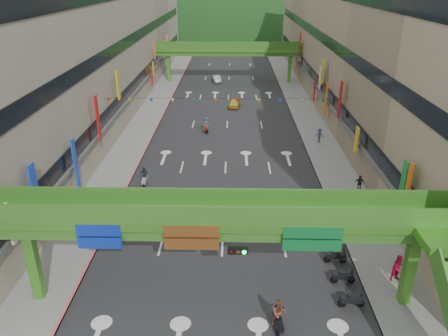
{
  "coord_description": "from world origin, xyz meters",
  "views": [
    {
      "loc": [
        0.65,
        -14.96,
        18.16
      ],
      "look_at": [
        0.0,
        18.0,
        3.5
      ],
      "focal_mm": 35.0,
      "sensor_mm": 36.0,
      "label": 1
    }
  ],
  "objects_px": {
    "overpass_near": "(237,233)",
    "scooter_rider_mid": "(279,315)",
    "scooter_rider_near": "(219,225)",
    "car_silver": "(217,79)",
    "pedestrian_red": "(398,270)",
    "car_yellow": "(235,103)"
  },
  "relations": [
    {
      "from": "car_silver",
      "to": "pedestrian_red",
      "type": "relative_size",
      "value": 2.05
    },
    {
      "from": "car_silver",
      "to": "pedestrian_red",
      "type": "distance_m",
      "value": 58.43
    },
    {
      "from": "scooter_rider_near",
      "to": "pedestrian_red",
      "type": "height_order",
      "value": "scooter_rider_near"
    },
    {
      "from": "scooter_rider_mid",
      "to": "car_silver",
      "type": "distance_m",
      "value": 61.4
    },
    {
      "from": "overpass_near",
      "to": "car_silver",
      "type": "xyz_separation_m",
      "value": [
        -3.19,
        59.45,
        -4.59
      ]
    },
    {
      "from": "overpass_near",
      "to": "scooter_rider_mid",
      "type": "xyz_separation_m",
      "value": [
        2.36,
        -1.69,
        -4.16
      ]
    },
    {
      "from": "car_yellow",
      "to": "scooter_rider_near",
      "type": "bearing_deg",
      "value": -83.59
    },
    {
      "from": "scooter_rider_mid",
      "to": "car_silver",
      "type": "relative_size",
      "value": 0.54
    },
    {
      "from": "scooter_rider_near",
      "to": "pedestrian_red",
      "type": "xyz_separation_m",
      "value": [
        11.57,
        -5.34,
        0.02
      ]
    },
    {
      "from": "scooter_rider_near",
      "to": "scooter_rider_mid",
      "type": "xyz_separation_m",
      "value": [
        3.55,
        -9.65,
        0.15
      ]
    },
    {
      "from": "car_yellow",
      "to": "pedestrian_red",
      "type": "relative_size",
      "value": 2.07
    },
    {
      "from": "scooter_rider_mid",
      "to": "car_yellow",
      "type": "height_order",
      "value": "scooter_rider_mid"
    },
    {
      "from": "overpass_near",
      "to": "scooter_rider_near",
      "type": "distance_m",
      "value": 9.13
    },
    {
      "from": "overpass_near",
      "to": "car_yellow",
      "type": "height_order",
      "value": "overpass_near"
    },
    {
      "from": "overpass_near",
      "to": "car_yellow",
      "type": "relative_size",
      "value": 7.36
    },
    {
      "from": "pedestrian_red",
      "to": "car_yellow",
      "type": "bearing_deg",
      "value": 83.5
    },
    {
      "from": "overpass_near",
      "to": "pedestrian_red",
      "type": "xyz_separation_m",
      "value": [
        10.38,
        2.62,
        -4.29
      ]
    },
    {
      "from": "scooter_rider_near",
      "to": "scooter_rider_mid",
      "type": "bearing_deg",
      "value": -69.79
    },
    {
      "from": "pedestrian_red",
      "to": "overpass_near",
      "type": "bearing_deg",
      "value": 173.33
    },
    {
      "from": "scooter_rider_near",
      "to": "car_yellow",
      "type": "xyz_separation_m",
      "value": [
        1.25,
        35.02,
        -0.25
      ]
    },
    {
      "from": "overpass_near",
      "to": "car_yellow",
      "type": "xyz_separation_m",
      "value": [
        0.07,
        42.98,
        -4.56
      ]
    },
    {
      "from": "scooter_rider_near",
      "to": "car_yellow",
      "type": "relative_size",
      "value": 0.51
    }
  ]
}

